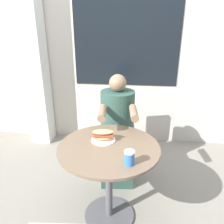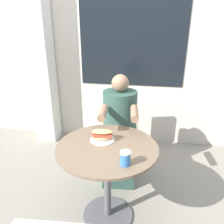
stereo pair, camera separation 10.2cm
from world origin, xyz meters
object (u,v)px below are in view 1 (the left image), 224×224
at_px(cafe_table, 109,166).
at_px(diner_chair, 119,120).
at_px(seated_diner, 117,136).
at_px(drink_cup, 129,158).
at_px(sandwich_on_plate, 103,136).

xyz_separation_m(cafe_table, diner_chair, (0.00, 0.93, -0.01)).
height_order(cafe_table, seated_diner, seated_diner).
distance_m(seated_diner, drink_cup, 0.86).
xyz_separation_m(seated_diner, drink_cup, (0.15, -0.81, 0.27)).
relative_size(diner_chair, sandwich_on_plate, 4.37).
relative_size(seated_diner, sandwich_on_plate, 5.76).
distance_m(sandwich_on_plate, drink_cup, 0.38).
relative_size(diner_chair, drink_cup, 8.65).
bearing_deg(sandwich_on_plate, drink_cup, -54.03).
distance_m(cafe_table, diner_chair, 0.93).
distance_m(diner_chair, sandwich_on_plate, 0.88).
distance_m(cafe_table, sandwich_on_plate, 0.25).
bearing_deg(cafe_table, drink_cup, -53.06).
bearing_deg(cafe_table, seated_diner, 88.52).
bearing_deg(seated_diner, diner_chair, -93.59).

